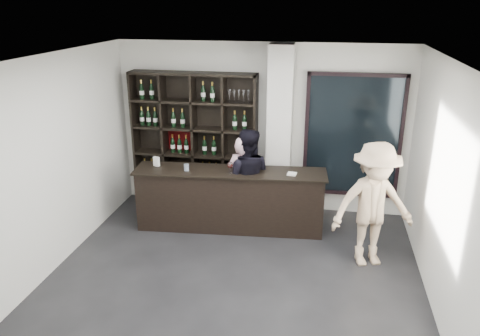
% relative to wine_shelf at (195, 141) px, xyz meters
% --- Properties ---
extents(floor, '(5.00, 5.50, 0.01)m').
position_rel_wine_shelf_xyz_m(floor, '(1.15, -2.57, -1.20)').
color(floor, black).
rests_on(floor, ground).
extents(wine_shelf, '(2.20, 0.35, 2.40)m').
position_rel_wine_shelf_xyz_m(wine_shelf, '(0.00, 0.00, 0.00)').
color(wine_shelf, black).
rests_on(wine_shelf, floor).
extents(structural_column, '(0.40, 0.40, 2.90)m').
position_rel_wine_shelf_xyz_m(structural_column, '(1.50, -0.10, 0.25)').
color(structural_column, silver).
rests_on(structural_column, floor).
extents(glass_panel, '(1.60, 0.08, 2.10)m').
position_rel_wine_shelf_xyz_m(glass_panel, '(2.70, 0.12, 0.20)').
color(glass_panel, black).
rests_on(glass_panel, floor).
extents(tasting_counter, '(3.04, 0.63, 1.00)m').
position_rel_wine_shelf_xyz_m(tasting_counter, '(0.80, -0.82, -0.70)').
color(tasting_counter, black).
rests_on(tasting_counter, floor).
extents(taster_pink, '(0.66, 0.54, 1.55)m').
position_rel_wine_shelf_xyz_m(taster_pink, '(1.00, -0.72, -0.42)').
color(taster_pink, beige).
rests_on(taster_pink, floor).
extents(taster_black, '(0.84, 0.66, 1.67)m').
position_rel_wine_shelf_xyz_m(taster_black, '(1.05, -0.72, -0.37)').
color(taster_black, black).
rests_on(taster_black, floor).
extents(customer, '(1.31, 0.99, 1.79)m').
position_rel_wine_shelf_xyz_m(customer, '(2.95, -1.52, -0.30)').
color(customer, tan).
rests_on(customer, floor).
extents(wine_glass, '(0.11, 0.11, 0.21)m').
position_rel_wine_shelf_xyz_m(wine_glass, '(0.83, -0.93, -0.10)').
color(wine_glass, white).
rests_on(wine_glass, tasting_counter).
extents(spit_cup, '(0.10, 0.10, 0.11)m').
position_rel_wine_shelf_xyz_m(spit_cup, '(0.13, -0.93, -0.15)').
color(spit_cup, silver).
rests_on(spit_cup, tasting_counter).
extents(napkin_stack, '(0.15, 0.15, 0.02)m').
position_rel_wine_shelf_xyz_m(napkin_stack, '(1.78, -0.80, -0.19)').
color(napkin_stack, white).
rests_on(napkin_stack, tasting_counter).
extents(card_stand, '(0.11, 0.09, 0.15)m').
position_rel_wine_shelf_xyz_m(card_stand, '(-0.41, -0.81, -0.12)').
color(card_stand, white).
rests_on(card_stand, tasting_counter).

